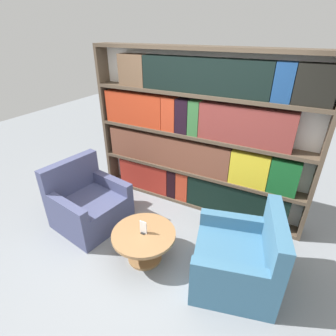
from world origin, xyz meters
TOP-DOWN VIEW (x-y plane):
  - ground_plane at (0.00, 0.00)m, footprint 14.00×14.00m
  - bookshelf at (0.00, 1.51)m, footprint 3.31×0.30m
  - armchair_left at (-1.16, 0.32)m, footprint 1.00×1.02m
  - armchair_right at (1.04, 0.32)m, footprint 1.07×1.09m
  - coffee_table at (-0.06, 0.10)m, footprint 0.78×0.78m
  - table_sign at (-0.06, 0.10)m, footprint 0.09×0.06m

SIDE VIEW (x-z plane):
  - ground_plane at x=0.00m, z-range 0.00..0.00m
  - coffee_table at x=-0.06m, z-range 0.09..0.50m
  - armchair_left at x=-1.16m, z-range -0.16..0.78m
  - armchair_right at x=1.04m, z-range -0.16..0.78m
  - table_sign at x=-0.06m, z-range 0.40..0.57m
  - bookshelf at x=0.00m, z-range -0.03..2.35m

